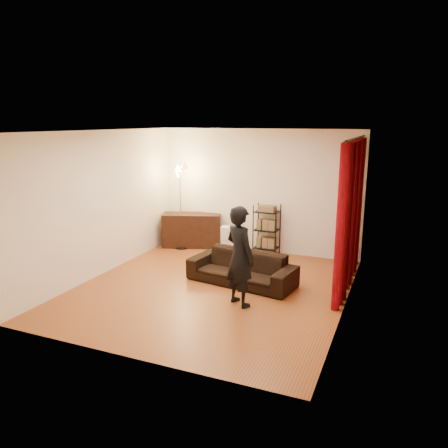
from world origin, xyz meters
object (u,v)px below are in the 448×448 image
at_px(media_cabinet, 192,230).
at_px(storage_boxes, 229,239).
at_px(sofa, 242,268).
at_px(floor_lamp, 180,207).
at_px(person, 240,256).
at_px(wire_shelf, 267,230).

height_order(media_cabinet, storage_boxes, media_cabinet).
bearing_deg(sofa, media_cabinet, 145.62).
relative_size(sofa, floor_lamp, 1.00).
distance_m(media_cabinet, floor_lamp, 0.65).
relative_size(person, wire_shelf, 1.45).
bearing_deg(wire_shelf, person, -58.43).
distance_m(person, media_cabinet, 3.49).
relative_size(storage_boxes, floor_lamp, 0.30).
height_order(storage_boxes, wire_shelf, wire_shelf).
relative_size(sofa, media_cabinet, 1.46).
bearing_deg(storage_boxes, floor_lamp, -170.65).
height_order(person, media_cabinet, person).
height_order(media_cabinet, floor_lamp, floor_lamp).
height_order(person, wire_shelf, person).
distance_m(storage_boxes, floor_lamp, 1.32).
xyz_separation_m(wire_shelf, floor_lamp, (-1.94, -0.31, 0.41)).
height_order(sofa, person, person).
distance_m(sofa, floor_lamp, 2.66).
distance_m(sofa, person, 1.07).
distance_m(person, floor_lamp, 3.38).
bearing_deg(storage_boxes, media_cabinet, 175.76).
bearing_deg(floor_lamp, storage_boxes, 9.35).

